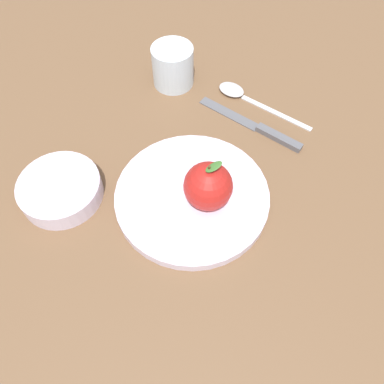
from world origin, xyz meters
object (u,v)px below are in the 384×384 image
at_px(apple, 205,187).
at_px(knife, 259,128).
at_px(side_bowl, 60,188).
at_px(spoon, 242,95).
at_px(dinner_plate, 192,196).
at_px(cup, 173,64).

height_order(apple, knife, apple).
height_order(side_bowl, spoon, side_bowl).
bearing_deg(knife, dinner_plate, -140.41).
distance_m(side_bowl, spoon, 0.35).
bearing_deg(cup, apple, -90.81).
height_order(knife, spoon, spoon).
relative_size(cup, spoon, 0.49).
relative_size(dinner_plate, apple, 2.75).
xyz_separation_m(dinner_plate, cup, (0.02, 0.26, 0.03)).
xyz_separation_m(knife, spoon, (-0.01, 0.08, 0.00)).
relative_size(dinner_plate, spoon, 1.50).
bearing_deg(apple, cup, 89.19).
distance_m(side_bowl, cup, 0.30).
relative_size(apple, side_bowl, 0.68).
xyz_separation_m(dinner_plate, apple, (0.02, -0.01, 0.04)).
distance_m(cup, knife, 0.19).
bearing_deg(apple, side_bowl, 163.19).
xyz_separation_m(cup, knife, (0.12, -0.15, -0.04)).
height_order(apple, spoon, apple).
bearing_deg(cup, knife, -50.56).
bearing_deg(side_bowl, knife, 11.78).
relative_size(side_bowl, spoon, 0.80).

